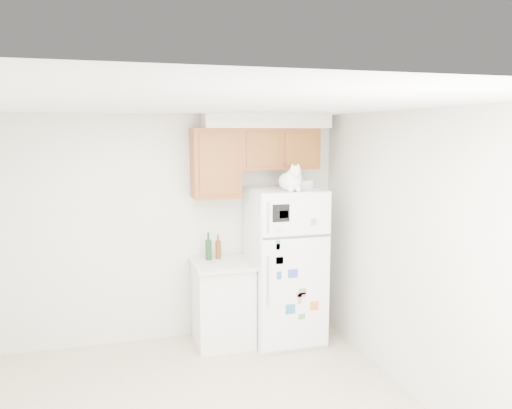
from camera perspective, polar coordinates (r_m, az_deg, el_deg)
name	(u,v)px	position (r m, az deg, el deg)	size (l,w,h in m)	color
room_shell	(208,216)	(3.81, -5.55, -1.35)	(3.84, 4.04, 2.52)	beige
refrigerator	(285,265)	(5.56, 3.34, -6.93)	(0.76, 0.78, 1.70)	white
base_counter	(223,302)	(5.56, -3.81, -11.10)	(0.64, 0.64, 0.92)	white
cat	(292,180)	(5.20, 4.10, 2.78)	(0.29, 0.42, 0.30)	white
storage_box_back	(293,183)	(5.54, 4.21, 2.48)	(0.18, 0.13, 0.10)	white
storage_box_front	(304,184)	(5.43, 5.56, 2.30)	(0.15, 0.11, 0.09)	white
bottle_green	(208,246)	(5.48, -5.46, -4.78)	(0.07, 0.07, 0.30)	#19381E
bottle_amber	(218,246)	(5.53, -4.35, -4.80)	(0.06, 0.06, 0.27)	#593814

